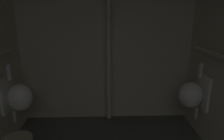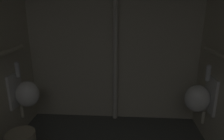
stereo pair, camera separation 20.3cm
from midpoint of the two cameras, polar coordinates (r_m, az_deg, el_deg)
wall_back at (r=2.96m, az=2.32°, el=9.16°), size 2.57×0.06×2.49m
urinal_left_far at (r=2.81m, az=-20.96°, el=-6.06°), size 0.32×0.30×0.76m
urinal_right_mid at (r=2.75m, az=25.02°, el=-7.00°), size 0.32×0.30×0.76m
standpipe_back_wall at (r=2.85m, az=2.97°, el=8.87°), size 0.07×0.07×2.44m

